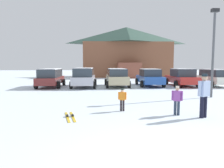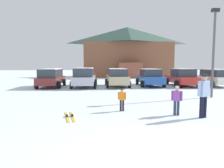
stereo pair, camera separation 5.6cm
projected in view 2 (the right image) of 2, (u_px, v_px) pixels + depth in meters
name	position (u px, v px, depth m)	size (l,w,h in m)	color
ski_lodge	(127.00, 52.00, 35.06)	(15.39, 9.53, 8.62)	brown
parked_maroon_van	(51.00, 77.00, 18.22)	(2.11, 4.56, 1.69)	maroon
parked_silver_wagon	(84.00, 77.00, 18.25)	(2.25, 4.76, 1.76)	#B4B5C3
parked_beige_suv	(117.00, 77.00, 18.54)	(2.14, 4.43, 1.70)	tan
parked_blue_hatchback	(150.00, 77.00, 19.19)	(2.34, 4.80, 1.66)	#2550A6
parked_red_sedan	(182.00, 77.00, 19.10)	(2.40, 4.71, 1.69)	#B72A25
parked_white_suv	(215.00, 77.00, 19.12)	(2.36, 4.54, 1.62)	white
skier_child_in_orange_jacket	(122.00, 98.00, 8.62)	(0.36, 0.20, 0.99)	black
skier_adult_in_blue_parka	(204.00, 93.00, 7.48)	(0.57, 0.39, 1.67)	black
skier_child_in_purple_jacket	(177.00, 99.00, 7.89)	(0.39, 0.28, 1.16)	#2A364B
pair_of_skis	(70.00, 116.00, 7.67)	(0.63, 1.59, 0.08)	gold
lamp_post	(214.00, 48.00, 12.11)	(0.44, 0.24, 5.36)	#515459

